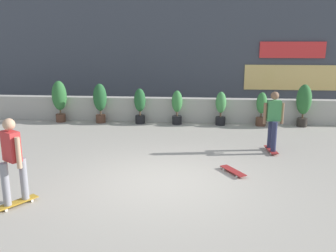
{
  "coord_description": "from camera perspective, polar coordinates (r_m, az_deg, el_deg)",
  "views": [
    {
      "loc": [
        0.77,
        -7.53,
        3.09
      ],
      "look_at": [
        0.0,
        1.5,
        0.9
      ],
      "focal_mm": 38.88,
      "sensor_mm": 36.0,
      "label": 1
    }
  ],
  "objects": [
    {
      "name": "ground_plane",
      "position": [
        8.18,
        -0.9,
        -8.63
      ],
      "size": [
        48.0,
        48.0,
        0.0
      ],
      "primitive_type": "plane",
      "color": "#A8A093"
    },
    {
      "name": "planter_wall",
      "position": [
        13.81,
        1.58,
        2.57
      ],
      "size": [
        18.0,
        0.4,
        0.9
      ],
      "primitive_type": "cube",
      "color": "#B2ADA3",
      "rests_on": "ground"
    },
    {
      "name": "building_backdrop",
      "position": [
        17.54,
        2.45,
        14.1
      ],
      "size": [
        20.0,
        2.08,
        6.5
      ],
      "color": "#424751",
      "rests_on": "ground"
    },
    {
      "name": "potted_plant_0",
      "position": [
        14.24,
        -16.66,
        4.22
      ],
      "size": [
        0.54,
        0.54,
        1.56
      ],
      "color": "brown",
      "rests_on": "ground"
    },
    {
      "name": "potted_plant_1",
      "position": [
        13.76,
        -10.61,
        3.99
      ],
      "size": [
        0.5,
        0.5,
        1.47
      ],
      "color": "brown",
      "rests_on": "ground"
    },
    {
      "name": "potted_plant_2",
      "position": [
        13.46,
        -4.44,
        3.44
      ],
      "size": [
        0.42,
        0.42,
        1.3
      ],
      "color": "black",
      "rests_on": "ground"
    },
    {
      "name": "potted_plant_3",
      "position": [
        13.32,
        1.42,
        3.15
      ],
      "size": [
        0.39,
        0.39,
        1.24
      ],
      "color": "black",
      "rests_on": "ground"
    },
    {
      "name": "potted_plant_4",
      "position": [
        13.33,
        8.28,
        2.93
      ],
      "size": [
        0.38,
        0.38,
        1.22
      ],
      "color": "black",
      "rests_on": "ground"
    },
    {
      "name": "potted_plant_5",
      "position": [
        13.5,
        14.45,
        2.75
      ],
      "size": [
        0.38,
        0.38,
        1.22
      ],
      "color": "brown",
      "rests_on": "ground"
    },
    {
      "name": "potted_plant_6",
      "position": [
        13.78,
        20.51,
        3.51
      ],
      "size": [
        0.52,
        0.52,
        1.52
      ],
      "color": "#2D2823",
      "rests_on": "ground"
    },
    {
      "name": "skater_by_wall_right",
      "position": [
        10.35,
        16.17,
        1.06
      ],
      "size": [
        0.56,
        0.82,
        1.7
      ],
      "color": "maroon",
      "rests_on": "ground"
    },
    {
      "name": "skater_far_left",
      "position": [
        7.3,
        -23.21,
        -4.69
      ],
      "size": [
        0.61,
        0.78,
        1.7
      ],
      "color": "#BF8C26",
      "rests_on": "ground"
    },
    {
      "name": "skateboard_near_camera",
      "position": [
        8.73,
        10.15,
        -6.93
      ],
      "size": [
        0.58,
        0.79,
        0.08
      ],
      "color": "maroon",
      "rests_on": "ground"
    }
  ]
}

